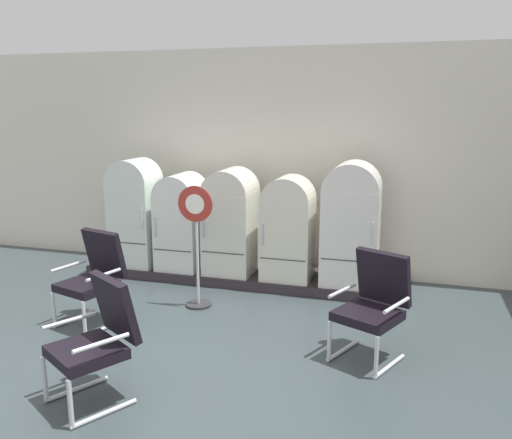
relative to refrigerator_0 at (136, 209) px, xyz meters
name	(u,v)px	position (x,y,z in m)	size (l,w,h in m)	color
ground	(139,386)	(1.58, -2.89, -0.99)	(12.00, 10.00, 0.05)	#354042
back_wall	(254,161)	(1.58, 0.77, 0.68)	(11.76, 0.12, 3.26)	silver
display_plinth	(242,274)	(1.58, 0.14, -0.90)	(4.51, 0.95, 0.13)	#2D272B
refrigerator_0	(136,209)	(0.00, 0.00, 0.00)	(0.65, 0.62, 1.57)	silver
refrigerator_1	(182,218)	(0.71, 0.05, -0.11)	(0.61, 0.72, 1.37)	white
refrigerator_2	(231,218)	(1.46, 0.05, -0.05)	(0.66, 0.72, 1.47)	silver
refrigerator_3	(288,225)	(2.29, 0.00, -0.09)	(0.66, 0.62, 1.40)	silver
refrigerator_4	(351,220)	(3.13, 0.04, 0.02)	(0.72, 0.70, 1.62)	white
armchair_left	(94,274)	(0.43, -1.78, -0.38)	(0.73, 0.79, 1.06)	silver
armchair_right	(374,301)	(3.56, -1.75, -0.38)	(0.79, 0.83, 1.06)	silver
armchair_center	(98,335)	(1.40, -3.19, -0.38)	(0.82, 0.85, 1.06)	silver
sign_stand	(197,249)	(1.38, -1.00, -0.23)	(0.44, 0.32, 1.52)	#2D2D30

